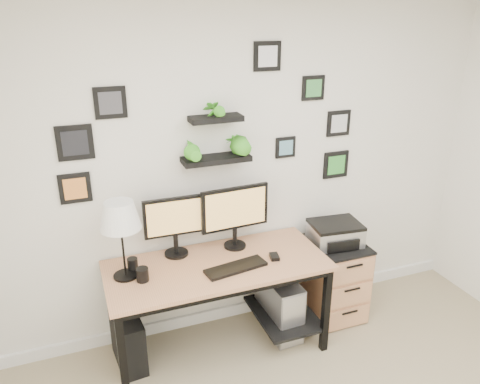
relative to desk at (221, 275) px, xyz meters
name	(u,v)px	position (x,y,z in m)	size (l,w,h in m)	color
room	(249,306)	(0.36, 0.32, -0.58)	(4.00, 4.00, 4.00)	tan
desk	(221,275)	(0.00, 0.00, 0.00)	(1.60, 0.70, 0.75)	tan
monitor_left	(175,222)	(-0.28, 0.20, 0.39)	(0.45, 0.18, 0.46)	black
monitor_right	(235,212)	(0.17, 0.16, 0.42)	(0.53, 0.18, 0.49)	black
keyboard	(236,268)	(0.06, -0.15, 0.13)	(0.45, 0.14, 0.02)	black
mouse	(274,257)	(0.38, -0.11, 0.14)	(0.06, 0.10, 0.03)	black
table_lamp	(120,217)	(-0.68, 0.03, 0.57)	(0.27, 0.27, 0.56)	black
mug	(142,275)	(-0.58, -0.07, 0.17)	(0.08, 0.08, 0.10)	black
pen_cup	(133,264)	(-0.62, 0.09, 0.17)	(0.07, 0.07, 0.09)	black
pc_tower_black	(128,340)	(-0.71, 0.05, -0.42)	(0.18, 0.41, 0.41)	black
pc_tower_grey	(279,305)	(0.49, 0.00, -0.39)	(0.23, 0.49, 0.48)	gray
file_cabinet	(334,278)	(1.03, 0.06, -0.29)	(0.43, 0.53, 0.67)	tan
printer	(335,233)	(1.01, 0.07, 0.14)	(0.43, 0.36, 0.18)	silver
wall_decor	(219,132)	(0.09, 0.26, 1.02)	(2.27, 0.18, 1.11)	black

